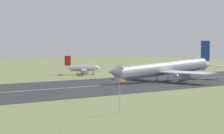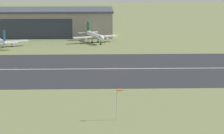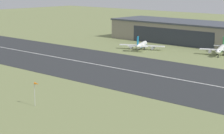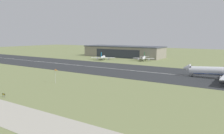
# 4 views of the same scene
# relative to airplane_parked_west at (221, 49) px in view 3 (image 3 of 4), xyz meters

# --- Properties ---
(runway_strip) EXTENTS (459.53, 54.49, 0.06)m
(runway_strip) POSITION_rel_airplane_parked_west_xyz_m (-16.91, -56.95, -2.85)
(runway_strip) COLOR #2B2D30
(runway_strip) RESTS_ON ground_plane
(runway_centreline) EXTENTS (413.58, 0.70, 0.01)m
(runway_centreline) POSITION_rel_airplane_parked_west_xyz_m (-16.91, -56.95, -2.82)
(runway_centreline) COLOR silver
(runway_centreline) RESTS_ON runway_strip
(hangar_building) EXTENTS (90.38, 29.30, 12.11)m
(hangar_building) POSITION_rel_airplane_parked_west_xyz_m (-36.76, 25.62, 3.19)
(hangar_building) COLOR gray
(hangar_building) RESTS_ON ground_plane
(airplane_parked_west) EXTENTS (19.14, 20.52, 7.98)m
(airplane_parked_west) POSITION_rel_airplane_parked_west_xyz_m (0.00, 0.00, 0.00)
(airplane_parked_west) COLOR white
(airplane_parked_west) RESTS_ON ground_plane
(airplane_parked_centre) EXTENTS (22.54, 19.28, 7.86)m
(airplane_parked_centre) POSITION_rel_airplane_parked_west_xyz_m (-37.98, -12.72, -0.45)
(airplane_parked_centre) COLOR white
(airplane_parked_centre) RESTS_ON ground_plane
(windsock_pole) EXTENTS (2.13, 0.68, 6.96)m
(windsock_pole) POSITION_rel_airplane_parked_west_xyz_m (5.32, -112.89, 3.25)
(windsock_pole) COLOR #B7B7BC
(windsock_pole) RESTS_ON ground_plane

